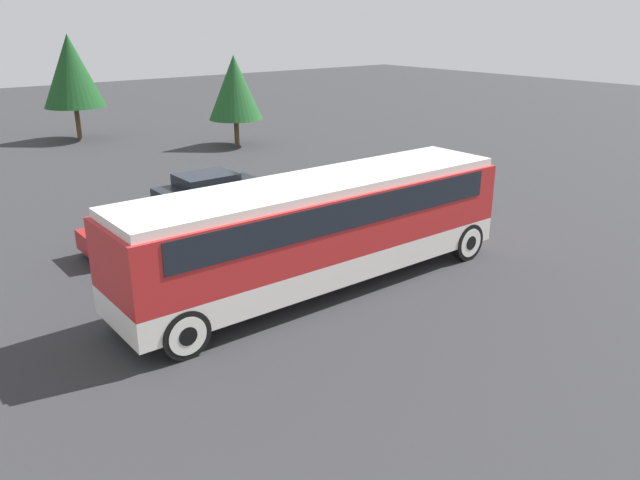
% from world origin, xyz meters
% --- Properties ---
extents(ground_plane, '(120.00, 120.00, 0.00)m').
position_xyz_m(ground_plane, '(0.00, 0.00, 0.00)').
color(ground_plane, '#2D2D30').
extents(tour_bus, '(11.50, 2.64, 3.06)m').
position_xyz_m(tour_bus, '(0.10, 0.00, 1.86)').
color(tour_bus, silver).
rests_on(tour_bus, ground_plane).
extents(parked_car_near, '(4.06, 1.79, 1.40)m').
position_xyz_m(parked_car_near, '(-2.51, 5.68, 0.70)').
color(parked_car_near, maroon).
rests_on(parked_car_near, ground_plane).
extents(parked_car_mid, '(4.13, 1.97, 1.36)m').
position_xyz_m(parked_car_mid, '(1.34, 8.62, 0.70)').
color(parked_car_mid, black).
rests_on(parked_car_mid, ground_plane).
extents(parked_car_far, '(4.31, 1.97, 1.40)m').
position_xyz_m(parked_car_far, '(5.06, 5.87, 0.71)').
color(parked_car_far, silver).
rests_on(parked_car_far, ground_plane).
extents(tree_left, '(3.52, 3.52, 6.12)m').
position_xyz_m(tree_left, '(2.08, 26.17, 4.03)').
color(tree_left, brown).
rests_on(tree_left, ground_plane).
extents(tree_center, '(3.03, 3.03, 5.06)m').
position_xyz_m(tree_center, '(8.62, 18.68, 3.28)').
color(tree_center, brown).
rests_on(tree_center, ground_plane).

